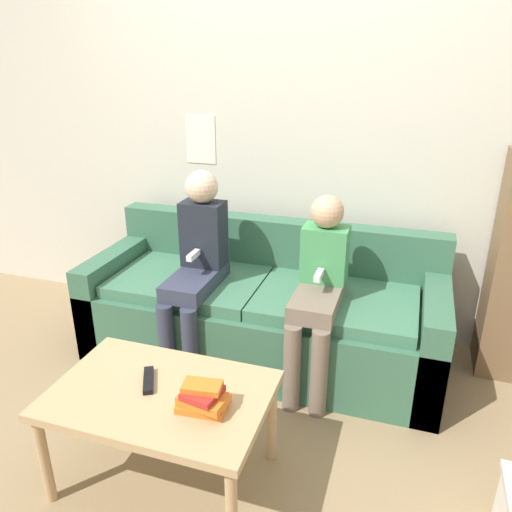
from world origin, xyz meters
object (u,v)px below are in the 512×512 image
at_px(coffee_table, 161,402).
at_px(person_left, 196,261).
at_px(person_right, 319,286).
at_px(couch, 263,312).
at_px(tv_remote, 148,380).

relative_size(coffee_table, person_left, 0.78).
bearing_deg(person_right, couch, 152.68).
bearing_deg(tv_remote, person_left, 72.79).
height_order(couch, person_left, person_left).
distance_m(couch, person_right, 0.52).
bearing_deg(couch, person_right, -27.32).
height_order(coffee_table, person_left, person_left).
bearing_deg(person_right, person_left, 179.01).
bearing_deg(coffee_table, person_left, 104.68).
xyz_separation_m(coffee_table, person_right, (0.47, 0.88, 0.19)).
xyz_separation_m(person_right, tv_remote, (-0.54, -0.84, -0.13)).
relative_size(couch, coffee_table, 2.34).
height_order(person_left, person_right, person_left).
xyz_separation_m(coffee_table, tv_remote, (-0.07, 0.04, 0.06)).
bearing_deg(couch, person_left, -152.43).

